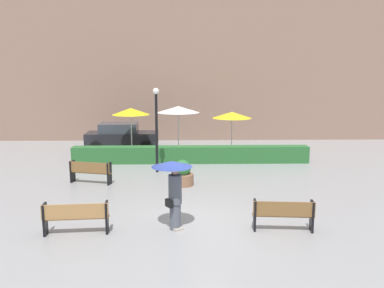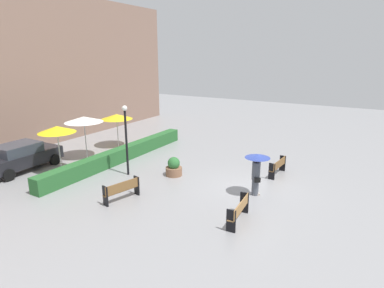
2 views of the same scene
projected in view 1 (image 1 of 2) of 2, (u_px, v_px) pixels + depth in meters
ground_plane at (189, 224)px, 11.92m from camera, size 60.00×60.00×0.00m
bench_near_left at (76, 216)px, 11.07m from camera, size 1.82×0.49×0.90m
bench_far_left at (90, 171)px, 16.25m from camera, size 1.78×0.77×0.90m
bench_near_right at (283, 213)px, 11.29m from camera, size 1.74×0.48×0.89m
pedestrian_with_umbrella at (174, 183)px, 11.25m from camera, size 1.15×1.15×2.02m
planter_pot at (183, 174)px, 16.04m from camera, size 0.89×0.89×1.03m
lamp_post at (156, 121)px, 17.88m from camera, size 0.28×0.28×3.81m
patio_umbrella_yellow at (131, 112)px, 21.24m from camera, size 1.99×1.99×2.63m
patio_umbrella_white at (178, 109)px, 22.01m from camera, size 2.34×2.34×2.67m
patio_umbrella_yellow_far at (232, 115)px, 22.23m from camera, size 2.18×2.18×2.35m
hedge_strip at (191, 155)px, 20.13m from camera, size 11.83×0.70×0.84m
building_facade at (185, 61)px, 26.77m from camera, size 28.00×1.20×10.61m
parked_car at (122, 136)px, 23.67m from camera, size 4.25×2.07×1.57m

